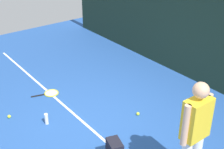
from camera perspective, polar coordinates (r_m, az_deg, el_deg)
name	(u,v)px	position (r m, az deg, el deg)	size (l,w,h in m)	color
ground_plane	(95,128)	(5.98, -3.09, -9.62)	(12.00, 12.00, 0.00)	#234C93
back_fence	(206,26)	(7.25, 16.71, 8.43)	(10.00, 0.10, 2.75)	#192D23
court_line	(91,129)	(5.94, -3.75, -9.89)	(9.00, 0.05, 0.00)	white
tennis_player	(195,130)	(4.47, 14.84, -9.69)	(0.22, 0.53, 1.70)	white
tennis_racket	(50,93)	(7.13, -11.17, -3.37)	(0.40, 0.64, 0.03)	black
tennis_ball_near_player	(9,116)	(6.53, -18.17, -7.25)	(0.07, 0.07, 0.07)	#CCE033
tennis_ball_by_fence	(138,114)	(6.31, 4.73, -7.11)	(0.07, 0.07, 0.07)	#CCE033
water_bottle	(46,119)	(6.14, -11.82, -7.89)	(0.07, 0.07, 0.22)	white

